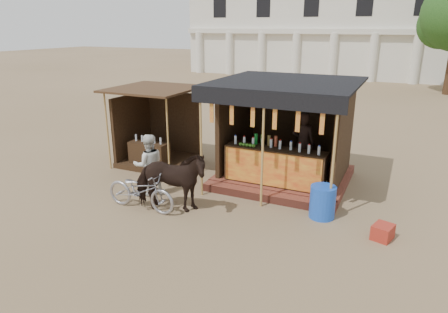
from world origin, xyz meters
The scene contains 10 objects.
ground centered at (0.00, 0.00, 0.00)m, with size 120.00×120.00×0.00m, color #846B4C.
main_stall centered at (1.02, 3.36, 1.03)m, with size 3.60×3.61×2.78m.
secondary_stall centered at (-3.17, 3.24, 0.85)m, with size 2.40×2.40×2.38m.
cow centered at (-0.80, 0.41, 0.74)m, with size 0.80×1.75×1.48m, color black.
motorbike centered at (-1.50, 0.20, 0.48)m, with size 0.63×1.81×0.95m, color #9B9AA2.
bystander centered at (-1.83, 1.04, 0.79)m, with size 0.77×0.60×1.58m, color silver.
blue_barrel centered at (2.44, 1.58, 0.37)m, with size 0.57×0.57×0.74m, color blue.
red_crate centered at (3.76, 1.13, 0.15)m, with size 0.36×0.43×0.31m, color maroon.
cooler centered at (2.01, 2.54, 0.23)m, with size 0.65×0.45×0.46m.
background_building centered at (-2.00, 29.94, 3.98)m, with size 26.00×7.45×8.18m.
Camera 1 is at (3.88, -6.74, 4.12)m, focal length 32.00 mm.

